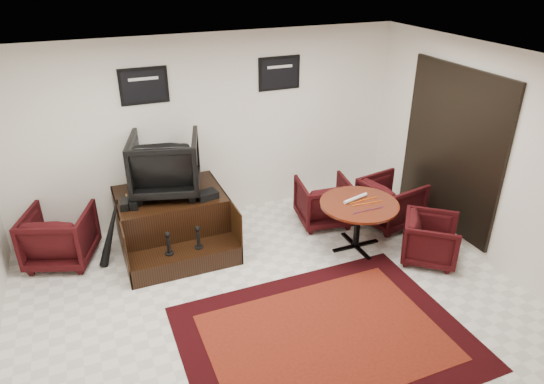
{
  "coord_description": "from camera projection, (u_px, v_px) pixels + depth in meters",
  "views": [
    {
      "loc": [
        -1.77,
        -4.21,
        3.8
      ],
      "look_at": [
        0.33,
        0.9,
        1.03
      ],
      "focal_mm": 32.0,
      "sensor_mm": 36.0,
      "label": 1
    }
  ],
  "objects": [
    {
      "name": "umbrella_black",
      "position": [
        110.0,
        235.0,
        6.34
      ],
      "size": [
        0.34,
        0.13,
        0.91
      ],
      "primitive_type": null,
      "color": "black",
      "rests_on": "ground"
    },
    {
      "name": "umbrella_hooked",
      "position": [
        111.0,
        227.0,
        6.58
      ],
      "size": [
        0.32,
        0.12,
        0.85
      ],
      "primitive_type": null,
      "color": "black",
      "rests_on": "ground"
    },
    {
      "name": "table_chair_window",
      "position": [
        391.0,
        200.0,
        7.36
      ],
      "size": [
        0.85,
        0.9,
        0.8
      ],
      "primitive_type": "imported",
      "rotation": [
        0.0,
        0.0,
        1.75
      ],
      "color": "black",
      "rests_on": "ground"
    },
    {
      "name": "polish_kit",
      "position": [
        207.0,
        195.0,
        6.6
      ],
      "size": [
        0.32,
        0.25,
        0.1
      ],
      "primitive_type": "cube",
      "rotation": [
        0.0,
        0.0,
        0.2
      ],
      "color": "black",
      "rests_on": "shine_podium"
    },
    {
      "name": "shine_podium",
      "position": [
        173.0,
        222.0,
        6.85
      ],
      "size": [
        1.48,
        1.52,
        0.76
      ],
      "color": "black",
      "rests_on": "ground"
    },
    {
      "name": "table_clutter",
      "position": [
        366.0,
        204.0,
        6.58
      ],
      "size": [
        0.57,
        0.31,
        0.01
      ],
      "color": "#DF5B0C",
      "rests_on": "meeting_table"
    },
    {
      "name": "armchair_side",
      "position": [
        59.0,
        234.0,
        6.44
      ],
      "size": [
        1.03,
        0.99,
        0.84
      ],
      "primitive_type": "imported",
      "rotation": [
        0.0,
        0.0,
        2.8
      ],
      "color": "black",
      "rests_on": "ground"
    },
    {
      "name": "shine_chair",
      "position": [
        165.0,
        161.0,
        6.59
      ],
      "size": [
        1.1,
        1.06,
        0.93
      ],
      "primitive_type": "imported",
      "rotation": [
        0.0,
        0.0,
        2.87
      ],
      "color": "black",
      "rests_on": "shine_podium"
    },
    {
      "name": "meeting_table",
      "position": [
        359.0,
        209.0,
        6.65
      ],
      "size": [
        1.08,
        1.08,
        0.71
      ],
      "color": "#4A190A",
      "rests_on": "ground"
    },
    {
      "name": "shoes_pair",
      "position": [
        130.0,
        203.0,
        6.38
      ],
      "size": [
        0.28,
        0.33,
        0.11
      ],
      "color": "black",
      "rests_on": "shine_podium"
    },
    {
      "name": "ground",
      "position": [
        275.0,
        305.0,
        5.78
      ],
      "size": [
        6.0,
        6.0,
        0.0
      ],
      "primitive_type": "plane",
      "color": "white",
      "rests_on": "ground"
    },
    {
      "name": "area_rug",
      "position": [
        325.0,
        337.0,
        5.3
      ],
      "size": [
        3.06,
        2.29,
        0.01
      ],
      "color": "black",
      "rests_on": "ground"
    },
    {
      "name": "table_chair_corner",
      "position": [
        431.0,
        237.0,
        6.49
      ],
      "size": [
        0.93,
        0.94,
        0.71
      ],
      "primitive_type": "imported",
      "rotation": [
        0.0,
        0.0,
        0.9
      ],
      "color": "black",
      "rests_on": "ground"
    },
    {
      "name": "table_chair_back",
      "position": [
        324.0,
        199.0,
        7.39
      ],
      "size": [
        0.86,
        0.83,
        0.78
      ],
      "primitive_type": "imported",
      "rotation": [
        0.0,
        0.0,
        2.97
      ],
      "color": "black",
      "rests_on": "ground"
    },
    {
      "name": "room_shell",
      "position": [
        306.0,
        158.0,
        5.23
      ],
      "size": [
        6.02,
        5.02,
        2.81
      ],
      "color": "silver",
      "rests_on": "ground"
    },
    {
      "name": "paper_roll",
      "position": [
        356.0,
        198.0,
        6.69
      ],
      "size": [
        0.42,
        0.16,
        0.05
      ],
      "primitive_type": "cylinder",
      "rotation": [
        0.0,
        1.57,
        0.26
      ],
      "color": "silver",
      "rests_on": "meeting_table"
    }
  ]
}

